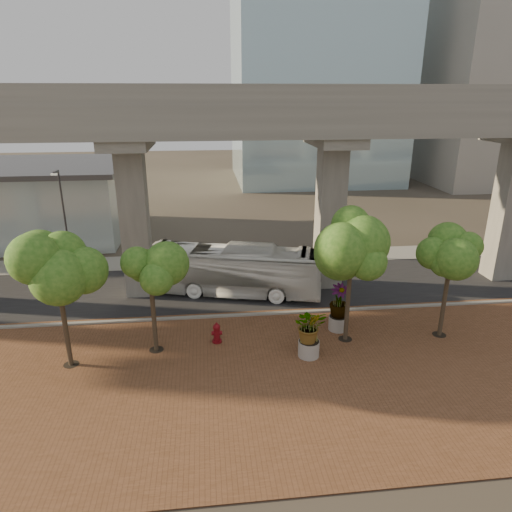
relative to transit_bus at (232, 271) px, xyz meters
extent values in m
plane|color=#3C352C|center=(0.27, -1.26, -1.54)|extent=(160.00, 160.00, 0.00)
cube|color=brown|center=(0.27, -9.26, -1.51)|extent=(70.00, 13.00, 0.06)
cube|color=black|center=(0.27, 0.74, -1.52)|extent=(90.00, 8.00, 0.04)
cube|color=gray|center=(0.27, -3.26, -1.46)|extent=(70.00, 0.25, 0.16)
cube|color=gray|center=(0.27, 6.24, -1.51)|extent=(90.00, 3.00, 0.06)
cube|color=gray|center=(0.27, -0.86, 8.96)|extent=(72.00, 2.40, 1.80)
cube|color=gray|center=(0.27, 2.34, 8.96)|extent=(72.00, 2.40, 1.80)
cube|color=gray|center=(0.27, -1.96, 10.36)|extent=(72.00, 0.12, 1.00)
cube|color=gray|center=(0.27, 3.44, 10.36)|extent=(72.00, 0.12, 1.00)
cube|color=#9F988F|center=(38.27, 34.74, 10.46)|extent=(18.00, 16.00, 24.00)
imported|color=silver|center=(0.00, 0.00, 0.00)|extent=(11.38, 5.38, 3.09)
cylinder|color=maroon|center=(-1.16, -6.02, -1.43)|extent=(0.48, 0.48, 0.11)
cylinder|color=maroon|center=(-1.16, -6.02, -1.04)|extent=(0.32, 0.32, 0.78)
sphere|color=maroon|center=(-1.16, -6.02, -0.65)|extent=(0.38, 0.38, 0.38)
cylinder|color=maroon|center=(-1.16, -6.02, -0.47)|extent=(0.11, 0.11, 0.13)
cylinder|color=maroon|center=(-1.16, -6.02, -0.97)|extent=(0.54, 0.22, 0.22)
cylinder|color=#A5A095|center=(3.16, -7.80, -1.09)|extent=(1.01, 1.01, 0.79)
imported|color=#2B5F19|center=(3.16, -7.80, 0.15)|extent=(2.25, 2.25, 1.69)
cylinder|color=#9A948B|center=(5.27, -5.42, -1.10)|extent=(0.98, 0.98, 0.76)
imported|color=#2B5F19|center=(5.27, -5.42, 0.17)|extent=(2.39, 2.39, 1.80)
cylinder|color=#A8A298|center=(3.27, -7.63, -1.14)|extent=(0.89, 0.89, 0.70)
imported|color=#2B5F19|center=(3.27, -7.63, -0.04)|extent=(1.99, 1.99, 1.49)
cylinder|color=#483A29|center=(-7.96, -7.31, 0.40)|extent=(0.22, 0.22, 3.77)
cylinder|color=black|center=(-7.96, -7.31, -1.48)|extent=(0.70, 0.70, 0.01)
cylinder|color=#483A29|center=(-4.14, -6.43, 0.08)|extent=(0.22, 0.22, 3.13)
cylinder|color=black|center=(-4.14, -6.43, -1.48)|extent=(0.70, 0.70, 0.01)
cylinder|color=#483A29|center=(5.38, -6.46, 0.47)|extent=(0.22, 0.22, 3.91)
cylinder|color=black|center=(5.38, -6.46, -1.48)|extent=(0.70, 0.70, 0.01)
cylinder|color=#483A29|center=(10.39, -6.58, 0.22)|extent=(0.22, 0.22, 3.41)
cylinder|color=black|center=(10.39, -6.58, -1.48)|extent=(0.70, 0.70, 0.01)
cylinder|color=#2F2E33|center=(-10.92, 4.53, 2.09)|extent=(0.13, 0.13, 7.18)
cube|color=#2F2E33|center=(-10.92, 4.08, 5.67)|extent=(0.13, 0.90, 0.13)
cube|color=silver|center=(-10.92, 3.63, 5.58)|extent=(0.36, 0.18, 0.11)
cylinder|color=#2E2D32|center=(8.20, 5.96, 2.90)|extent=(0.15, 0.15, 8.82)
cube|color=#2E2D32|center=(8.20, 5.41, 7.31)|extent=(0.17, 1.10, 0.17)
cube|color=silver|center=(8.20, 4.85, 7.20)|extent=(0.44, 0.22, 0.13)
camera|label=1|loc=(-1.47, -26.39, 10.35)|focal=32.00mm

